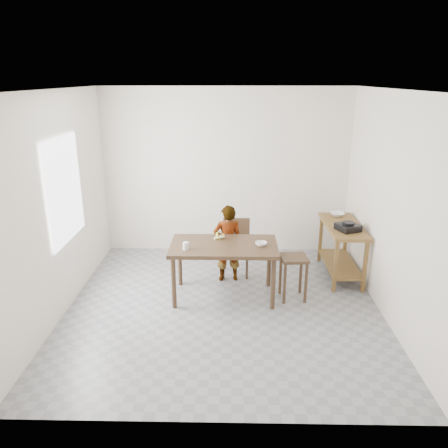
{
  "coord_description": "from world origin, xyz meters",
  "views": [
    {
      "loc": [
        0.11,
        -5.02,
        2.84
      ],
      "look_at": [
        0.0,
        0.4,
        1.0
      ],
      "focal_mm": 35.0,
      "sensor_mm": 36.0,
      "label": 1
    }
  ],
  "objects_px": {
    "dining_chair": "(236,248)",
    "dining_table": "(224,271)",
    "prep_counter": "(341,250)",
    "child": "(228,243)",
    "stool": "(293,277)"
  },
  "relations": [
    {
      "from": "stool",
      "to": "prep_counter",
      "type": "bearing_deg",
      "value": 42.68
    },
    {
      "from": "child",
      "to": "dining_chair",
      "type": "distance_m",
      "value": 0.28
    },
    {
      "from": "dining_table",
      "to": "dining_chair",
      "type": "distance_m",
      "value": 0.73
    },
    {
      "from": "child",
      "to": "stool",
      "type": "bearing_deg",
      "value": 139.59
    },
    {
      "from": "prep_counter",
      "to": "dining_chair",
      "type": "bearing_deg",
      "value": 179.57
    },
    {
      "from": "dining_chair",
      "to": "child",
      "type": "bearing_deg",
      "value": -118.12
    },
    {
      "from": "dining_table",
      "to": "child",
      "type": "relative_size",
      "value": 1.23
    },
    {
      "from": "prep_counter",
      "to": "child",
      "type": "relative_size",
      "value": 1.06
    },
    {
      "from": "child",
      "to": "dining_chair",
      "type": "relative_size",
      "value": 1.37
    },
    {
      "from": "prep_counter",
      "to": "dining_table",
      "type": "bearing_deg",
      "value": -157.85
    },
    {
      "from": "child",
      "to": "stool",
      "type": "relative_size",
      "value": 1.89
    },
    {
      "from": "child",
      "to": "stool",
      "type": "height_order",
      "value": "child"
    },
    {
      "from": "child",
      "to": "stool",
      "type": "distance_m",
      "value": 1.07
    },
    {
      "from": "dining_chair",
      "to": "dining_table",
      "type": "bearing_deg",
      "value": -100.24
    },
    {
      "from": "prep_counter",
      "to": "child",
      "type": "bearing_deg",
      "value": -173.58
    }
  ]
}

